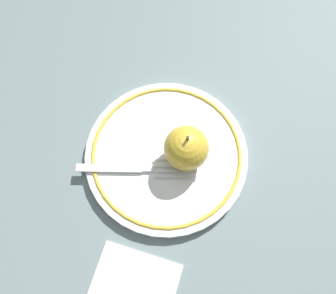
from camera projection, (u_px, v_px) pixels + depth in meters
ground_plane at (174, 164)px, 0.57m from camera, size 2.00×2.00×0.00m
plate at (168, 154)px, 0.57m from camera, size 0.25×0.25×0.02m
apple_red_whole at (186, 148)px, 0.53m from camera, size 0.06×0.06×0.07m
fork at (133, 169)px, 0.55m from camera, size 0.15×0.13×0.00m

